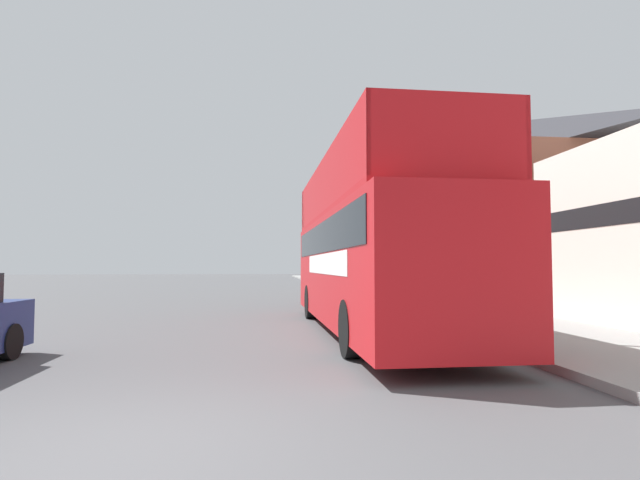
{
  "coord_description": "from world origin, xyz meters",
  "views": [
    {
      "loc": [
        1.12,
        -4.34,
        1.58
      ],
      "look_at": [
        2.41,
        7.22,
        2.19
      ],
      "focal_mm": 28.0,
      "sensor_mm": 36.0,
      "label": 1
    }
  ],
  "objects_px": {
    "parked_car_ahead_of_bus": "(341,289)",
    "lamp_post_second": "(400,217)",
    "tour_bus": "(370,257)",
    "lamp_post_nearest": "(498,175)"
  },
  "relations": [
    {
      "from": "parked_car_ahead_of_bus",
      "to": "lamp_post_second",
      "type": "bearing_deg",
      "value": -60.41
    },
    {
      "from": "tour_bus",
      "to": "lamp_post_second",
      "type": "bearing_deg",
      "value": 66.65
    },
    {
      "from": "tour_bus",
      "to": "parked_car_ahead_of_bus",
      "type": "distance_m",
      "value": 8.36
    },
    {
      "from": "parked_car_ahead_of_bus",
      "to": "tour_bus",
      "type": "bearing_deg",
      "value": -95.51
    },
    {
      "from": "tour_bus",
      "to": "lamp_post_second",
      "type": "distance_m",
      "value": 6.1
    },
    {
      "from": "tour_bus",
      "to": "parked_car_ahead_of_bus",
      "type": "xyz_separation_m",
      "value": [
        0.58,
        8.26,
        -1.12
      ]
    },
    {
      "from": "tour_bus",
      "to": "lamp_post_nearest",
      "type": "distance_m",
      "value": 3.6
    },
    {
      "from": "tour_bus",
      "to": "lamp_post_second",
      "type": "xyz_separation_m",
      "value": [
        2.27,
        5.46,
        1.53
      ]
    },
    {
      "from": "lamp_post_second",
      "to": "lamp_post_nearest",
      "type": "bearing_deg",
      "value": -91.4
    },
    {
      "from": "lamp_post_nearest",
      "to": "lamp_post_second",
      "type": "relative_size",
      "value": 1.03
    }
  ]
}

